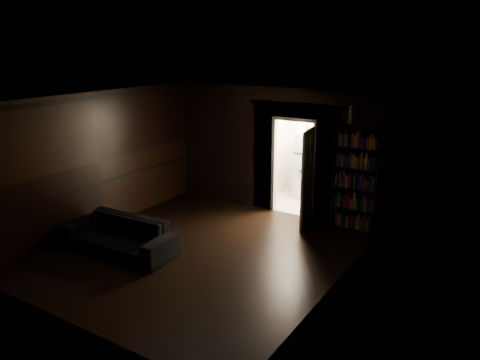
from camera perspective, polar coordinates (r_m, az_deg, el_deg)
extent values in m
plane|color=black|center=(8.71, -4.81, -8.85)|extent=(5.50, 5.50, 0.00)
cube|color=black|center=(11.12, -1.38, 4.41)|extent=(2.55, 0.10, 2.80)
cube|color=black|center=(9.84, 13.10, 2.40)|extent=(1.55, 0.10, 2.80)
cube|color=black|center=(10.11, 6.86, 9.13)|extent=(0.90, 0.10, 0.70)
cube|color=black|center=(9.89, -16.69, 2.20)|extent=(0.02, 5.50, 2.80)
cube|color=black|center=(7.06, 11.41, -3.03)|extent=(0.02, 5.50, 2.80)
cube|color=black|center=(6.38, -20.17, -5.88)|extent=(5.00, 0.02, 2.80)
cube|color=beige|center=(7.94, -5.29, 9.76)|extent=(5.00, 5.50, 0.02)
cube|color=silver|center=(10.32, 6.46, 1.37)|extent=(1.04, 0.06, 2.17)
cube|color=beige|center=(11.44, 8.28, -2.97)|extent=(2.20, 1.80, 0.10)
cube|color=white|center=(11.86, 10.22, 3.92)|extent=(2.20, 0.10, 2.40)
cube|color=white|center=(11.54, 3.77, 3.80)|extent=(0.10, 1.60, 2.40)
cube|color=white|center=(10.73, 13.68, 2.40)|extent=(0.10, 1.60, 2.40)
cube|color=white|center=(10.88, 8.83, 9.56)|extent=(2.20, 1.80, 0.10)
cube|color=#BD667A|center=(11.63, 10.36, 8.78)|extent=(2.00, 0.04, 0.26)
imported|color=black|center=(8.87, -14.52, -5.97)|extent=(2.19, 1.03, 0.83)
cube|color=black|center=(9.61, 14.03, 0.14)|extent=(0.96, 0.59, 2.20)
cube|color=white|center=(11.63, 8.88, 1.85)|extent=(0.80, 0.74, 1.65)
cube|color=silver|center=(9.74, 8.21, 0.23)|extent=(0.19, 0.85, 2.05)
cube|color=silver|center=(9.45, 13.33, 7.81)|extent=(0.14, 0.14, 0.34)
cube|color=black|center=(11.40, 9.13, 6.42)|extent=(0.61, 0.21, 0.25)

